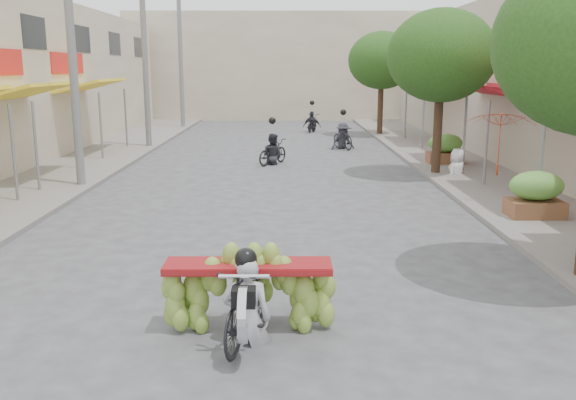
{
  "coord_description": "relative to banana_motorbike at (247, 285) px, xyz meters",
  "views": [
    {
      "loc": [
        0.54,
        -5.43,
        3.42
      ],
      "look_at": [
        0.59,
        5.26,
        1.1
      ],
      "focal_mm": 38.0,
      "sensor_mm": 36.0,
      "label": 1
    }
  ],
  "objects": [
    {
      "name": "sidewalk_left",
      "position": [
        -7.05,
        13.05,
        -0.64
      ],
      "size": [
        4.0,
        60.0,
        0.12
      ],
      "primitive_type": "cube",
      "color": "gray",
      "rests_on": "ground"
    },
    {
      "name": "sidewalk_right",
      "position": [
        6.95,
        13.05,
        -0.64
      ],
      "size": [
        4.0,
        60.0,
        0.12
      ],
      "primitive_type": "cube",
      "color": "gray",
      "rests_on": "ground"
    },
    {
      "name": "far_building",
      "position": [
        -0.05,
        36.05,
        2.8
      ],
      "size": [
        20.0,
        6.0,
        7.0
      ],
      "primitive_type": "cube",
      "color": "beige",
      "rests_on": "ground"
    },
    {
      "name": "utility_pole_mid",
      "position": [
        -5.45,
        10.05,
        3.32
      ],
      "size": [
        0.6,
        0.24,
        8.0
      ],
      "color": "slate",
      "rests_on": "ground"
    },
    {
      "name": "utility_pole_far",
      "position": [
        -5.45,
        19.05,
        3.32
      ],
      "size": [
        0.6,
        0.24,
        8.0
      ],
      "color": "slate",
      "rests_on": "ground"
    },
    {
      "name": "utility_pole_back",
      "position": [
        -5.45,
        28.05,
        3.32
      ],
      "size": [
        0.6,
        0.24,
        8.0
      ],
      "color": "slate",
      "rests_on": "ground"
    },
    {
      "name": "street_tree_mid",
      "position": [
        5.35,
        12.05,
        3.08
      ],
      "size": [
        3.4,
        3.4,
        5.25
      ],
      "color": "#3A2719",
      "rests_on": "ground"
    },
    {
      "name": "street_tree_far",
      "position": [
        5.35,
        24.05,
        3.08
      ],
      "size": [
        3.4,
        3.4,
        5.25
      ],
      "color": "#3A2719",
      "rests_on": "ground"
    },
    {
      "name": "produce_crate_mid",
      "position": [
        6.15,
        6.05,
        0.01
      ],
      "size": [
        1.2,
        0.88,
        1.16
      ],
      "color": "brown",
      "rests_on": "ground"
    },
    {
      "name": "produce_crate_far",
      "position": [
        6.15,
        14.05,
        0.01
      ],
      "size": [
        1.2,
        0.88,
        1.16
      ],
      "color": "brown",
      "rests_on": "ground"
    },
    {
      "name": "banana_motorbike",
      "position": [
        0.0,
        0.0,
        0.0
      ],
      "size": [
        2.2,
        1.93,
        2.11
      ],
      "color": "black",
      "rests_on": "ground"
    },
    {
      "name": "market_umbrella",
      "position": [
        5.8,
        7.59,
        1.71
      ],
      "size": [
        2.05,
        2.05,
        1.62
      ],
      "rotation": [
        0.0,
        0.0,
        0.16
      ],
      "color": "#A92E16",
      "rests_on": "ground"
    },
    {
      "name": "pedestrian",
      "position": [
        5.97,
        11.82,
        0.22
      ],
      "size": [
        0.9,
        0.88,
        1.6
      ],
      "rotation": [
        0.0,
        0.0,
        3.88
      ],
      "color": "white",
      "rests_on": "ground"
    },
    {
      "name": "bg_motorbike_a",
      "position": [
        0.01,
        14.5,
        0.04
      ],
      "size": [
        1.35,
        1.69,
        1.95
      ],
      "color": "black",
      "rests_on": "ground"
    },
    {
      "name": "bg_motorbike_b",
      "position": [
        2.95,
        18.7,
        0.14
      ],
      "size": [
        1.19,
        1.74,
        1.95
      ],
      "color": "black",
      "rests_on": "ground"
    },
    {
      "name": "bg_motorbike_c",
      "position": [
        1.93,
        25.91,
        0.08
      ],
      "size": [
        1.07,
        1.81,
        1.95
      ],
      "color": "black",
      "rests_on": "ground"
    }
  ]
}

